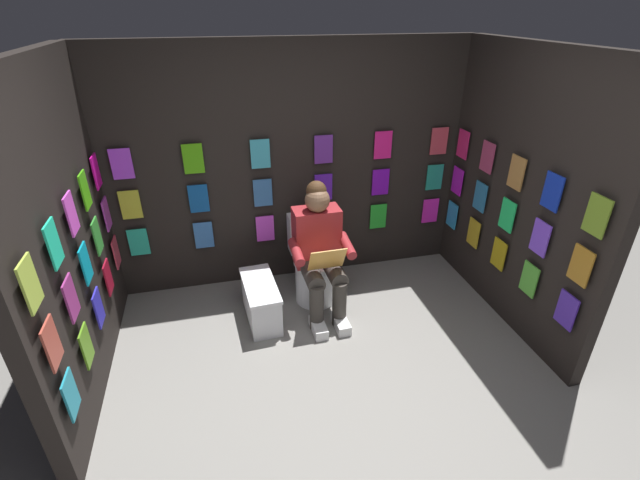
% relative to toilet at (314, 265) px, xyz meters
% --- Properties ---
extents(ground_plane, '(30.00, 30.00, 0.00)m').
position_rel_toilet_xyz_m(ground_plane, '(0.10, 1.59, -0.33)').
color(ground_plane, gray).
extents(display_wall_back, '(3.38, 0.14, 2.24)m').
position_rel_toilet_xyz_m(display_wall_back, '(0.10, -0.47, 0.79)').
color(display_wall_back, black).
rests_on(display_wall_back, ground).
extents(display_wall_left, '(0.14, 2.01, 2.24)m').
position_rel_toilet_xyz_m(display_wall_left, '(-1.59, 0.58, 0.79)').
color(display_wall_left, black).
rests_on(display_wall_left, ground).
extents(display_wall_right, '(0.14, 2.01, 2.24)m').
position_rel_toilet_xyz_m(display_wall_right, '(1.79, 0.58, 0.79)').
color(display_wall_right, black).
rests_on(display_wall_right, ground).
extents(toilet, '(0.41, 0.56, 0.77)m').
position_rel_toilet_xyz_m(toilet, '(0.00, 0.00, 0.00)').
color(toilet, white).
rests_on(toilet, ground).
extents(person_reading, '(0.53, 0.69, 1.19)m').
position_rel_toilet_xyz_m(person_reading, '(-0.00, 0.23, 0.27)').
color(person_reading, maroon).
rests_on(person_reading, ground).
extents(comic_longbox_near, '(0.30, 0.64, 0.37)m').
position_rel_toilet_xyz_m(comic_longbox_near, '(0.53, 0.25, -0.14)').
color(comic_longbox_near, silver).
rests_on(comic_longbox_near, ground).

